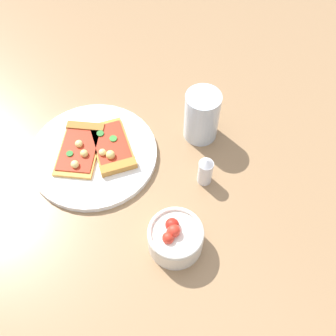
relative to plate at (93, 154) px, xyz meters
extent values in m
plane|color=#93704C|center=(0.04, 0.01, -0.01)|extent=(2.40, 2.40, 0.00)
cylinder|color=white|center=(0.00, 0.00, 0.00)|extent=(0.28, 0.28, 0.01)
cube|color=gold|center=(-0.02, -0.02, 0.01)|extent=(0.16, 0.15, 0.01)
cube|color=#A36B2D|center=(-0.07, 0.01, 0.01)|extent=(0.07, 0.08, 0.01)
cube|color=#B22D19|center=(-0.02, -0.02, 0.02)|extent=(0.14, 0.13, 0.00)
sphere|color=#F2D87F|center=(-0.03, -0.02, 0.02)|extent=(0.02, 0.02, 0.02)
sphere|color=#EAD172|center=(0.00, -0.02, 0.02)|extent=(0.02, 0.02, 0.02)
sphere|color=#F2D87F|center=(0.02, -0.05, 0.02)|extent=(0.02, 0.02, 0.02)
cylinder|color=#2D722D|center=(-0.01, -0.05, 0.02)|extent=(0.01, 0.01, 0.00)
cube|color=gold|center=(0.01, 0.04, 0.01)|extent=(0.15, 0.11, 0.01)
cube|color=#B77A33|center=(0.07, 0.03, 0.02)|extent=(0.04, 0.08, 0.02)
cube|color=#B22D19|center=(0.01, 0.04, 0.02)|extent=(0.13, 0.09, 0.00)
sphere|color=#F2D87F|center=(0.02, 0.02, 0.02)|extent=(0.02, 0.02, 0.02)
cylinder|color=#388433|center=(0.00, 0.05, 0.02)|extent=(0.02, 0.02, 0.00)
cylinder|color=#2D722D|center=(-0.03, 0.03, 0.02)|extent=(0.02, 0.02, 0.00)
sphere|color=#EAD172|center=(0.04, 0.03, 0.02)|extent=(0.02, 0.02, 0.02)
cylinder|color=white|center=(0.27, 0.04, 0.02)|extent=(0.10, 0.10, 0.05)
torus|color=white|center=(0.27, 0.04, 0.05)|extent=(0.10, 0.10, 0.01)
sphere|color=red|center=(0.27, 0.03, 0.05)|extent=(0.02, 0.02, 0.02)
sphere|color=red|center=(0.25, 0.05, 0.05)|extent=(0.03, 0.03, 0.03)
sphere|color=red|center=(0.27, 0.04, 0.05)|extent=(0.02, 0.02, 0.02)
sphere|color=red|center=(0.27, 0.04, 0.05)|extent=(0.02, 0.02, 0.02)
cylinder|color=silver|center=(0.07, 0.24, 0.05)|extent=(0.08, 0.08, 0.12)
cylinder|color=black|center=(0.07, 0.24, 0.04)|extent=(0.07, 0.07, 0.08)
cube|color=white|center=(0.06, 0.23, 0.07)|extent=(0.02, 0.02, 0.02)
cube|color=white|center=(0.07, 0.25, 0.07)|extent=(0.03, 0.03, 0.02)
cylinder|color=silver|center=(0.18, 0.17, 0.02)|extent=(0.03, 0.03, 0.06)
cone|color=silver|center=(0.18, 0.17, 0.06)|extent=(0.03, 0.03, 0.01)
camera|label=1|loc=(0.51, -0.12, 0.71)|focal=42.46mm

